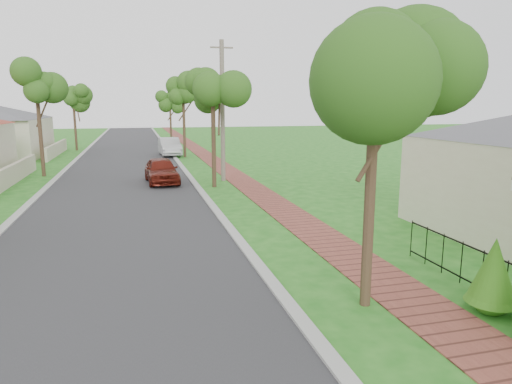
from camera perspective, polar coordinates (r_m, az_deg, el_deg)
name	(u,v)px	position (r m, az deg, el deg)	size (l,w,h in m)	color
ground	(287,357)	(7.97, 3.92, -19.89)	(160.00, 160.00, 0.00)	#1D6417
road	(124,178)	(26.80, -16.20, 1.65)	(7.00, 120.00, 0.02)	#28282B
kerb_right	(189,176)	(26.95, -8.43, 2.01)	(0.30, 120.00, 0.10)	#9E9E99
kerb_left	(54,181)	(27.15, -23.92, 1.26)	(0.30, 120.00, 0.10)	#9E9E99
sidewalk	(232,174)	(27.35, -3.00, 2.24)	(1.50, 120.00, 0.03)	brown
street_trees	(124,98)	(33.33, -16.15, 11.20)	(10.70, 37.65, 5.89)	#382619
parked_car_red	(162,171)	(24.59, -11.73, 2.63)	(1.58, 3.92, 1.34)	#5A160D
parked_car_white	(170,147)	(37.95, -10.75, 5.56)	(1.53, 4.38, 1.44)	silver
near_tree	(376,76)	(9.15, 14.73, 13.81)	(2.25, 2.25, 5.77)	#382619
utility_pole	(222,111)	(24.68, -4.21, 10.07)	(1.20, 0.24, 7.40)	#6E6056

